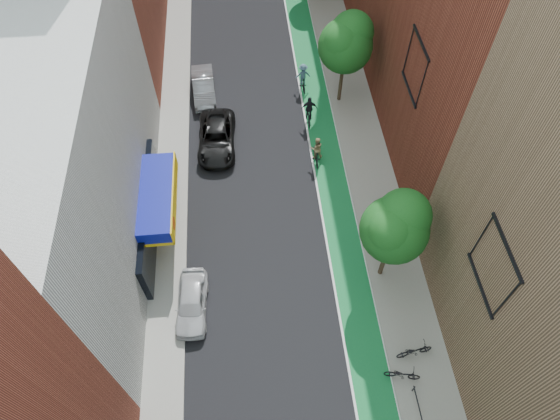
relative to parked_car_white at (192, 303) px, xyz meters
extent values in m
cube|color=#12673A|center=(8.60, 17.11, -0.66)|extent=(2.00, 68.00, 0.01)
cube|color=gray|center=(-1.40, 17.11, -0.59)|extent=(2.00, 68.00, 0.15)
cube|color=gray|center=(11.10, 17.11, -0.59)|extent=(3.00, 68.00, 0.15)
cube|color=silver|center=(-6.40, 5.11, 5.34)|extent=(8.00, 20.00, 12.00)
cylinder|color=#332619|center=(10.20, 1.11, 0.99)|extent=(0.24, 0.24, 3.30)
sphere|color=#144C19|center=(10.20, 1.11, 3.72)|extent=(3.36, 3.36, 3.36)
sphere|color=#144C19|center=(10.60, 1.41, 4.44)|extent=(2.64, 2.64, 2.64)
sphere|color=#144C19|center=(9.90, 0.81, 4.20)|extent=(2.40, 2.40, 2.40)
cylinder|color=#332619|center=(10.20, 15.11, 1.07)|extent=(0.24, 0.24, 3.47)
sphere|color=#144C19|center=(10.20, 15.11, 3.94)|extent=(3.53, 3.53, 3.53)
sphere|color=#144C19|center=(10.60, 15.41, 4.69)|extent=(2.77, 2.77, 2.77)
sphere|color=#144C19|center=(9.90, 14.81, 4.44)|extent=(2.52, 2.52, 2.52)
imported|color=silver|center=(0.00, 0.00, 0.00)|extent=(1.77, 3.96, 1.32)
imported|color=black|center=(1.52, 11.58, 0.05)|extent=(2.58, 5.19, 1.41)
imported|color=gray|center=(0.69, 16.67, 0.05)|extent=(1.77, 4.39, 1.42)
imported|color=black|center=(7.80, 9.56, -0.13)|extent=(0.52, 1.76, 1.06)
imported|color=#988758|center=(7.80, 9.66, 0.50)|extent=(0.80, 0.63, 1.63)
imported|color=black|center=(7.80, 13.10, -0.26)|extent=(0.67, 1.58, 0.81)
imported|color=black|center=(7.80, 13.20, 0.59)|extent=(1.09, 0.53, 1.80)
imported|color=black|center=(7.80, 16.66, -0.15)|extent=(0.61, 1.73, 1.02)
imported|color=#436578|center=(7.80, 16.76, 0.52)|extent=(1.12, 0.70, 1.67)
imported|color=black|center=(10.00, -4.61, -0.06)|extent=(1.81, 0.96, 0.90)
imported|color=black|center=(10.85, -3.56, -0.03)|extent=(1.90, 0.89, 0.96)
camera|label=1|loc=(3.52, -11.49, 23.71)|focal=32.00mm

